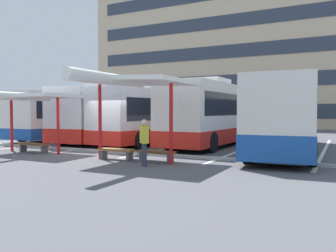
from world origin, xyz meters
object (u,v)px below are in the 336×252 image
waiting_shelter_0 (29,98)px  bench_1 (116,152)px  waiting_passenger_0 (144,139)px  bench_0 (33,145)px  coach_bus_2 (165,116)px  bench_2 (156,154)px  coach_bus_4 (287,117)px  coach_bus_3 (221,115)px  coach_bus_1 (115,115)px  waiting_shelter_1 (129,82)px  coach_bus_0 (77,116)px

waiting_shelter_0 → bench_1: (4.96, 0.00, -2.28)m
waiting_passenger_0 → bench_1: bearing=152.9°
waiting_passenger_0 → bench_0: bearing=170.2°
coach_bus_2 → bench_2: 8.82m
coach_bus_2 → bench_1: 8.30m
coach_bus_4 → bench_0: size_ratio=6.39×
coach_bus_3 → bench_0: size_ratio=6.15×
bench_0 → bench_1: (4.96, -0.21, -0.01)m
coach_bus_3 → waiting_shelter_0: 10.75m
coach_bus_2 → bench_0: coach_bus_2 is taller
coach_bus_1 → coach_bus_2: (3.56, 0.44, -0.04)m
coach_bus_1 → coach_bus_3: (7.14, 0.92, 0.08)m
coach_bus_3 → coach_bus_4: 4.69m
waiting_shelter_1 → bench_2: 2.93m
coach_bus_0 → bench_1: (9.25, -8.03, -1.32)m
coach_bus_1 → bench_2: coach_bus_1 is taller
coach_bus_4 → coach_bus_3: bearing=151.5°
coach_bus_1 → coach_bus_4: 11.33m
bench_1 → bench_2: size_ratio=0.99×
coach_bus_2 → bench_0: size_ratio=6.05×
bench_0 → bench_1: size_ratio=1.25×
coach_bus_4 → waiting_shelter_0: bearing=-149.9°
bench_2 → bench_1: bearing=-177.1°
coach_bus_1 → bench_1: 9.42m
coach_bus_2 → waiting_shelter_1: 8.94m
coach_bus_0 → waiting_passenger_0: 14.35m
waiting_shelter_0 → coach_bus_1: bearing=94.1°
coach_bus_1 → bench_2: bearing=-45.5°
waiting_shelter_0 → waiting_passenger_0: bearing=-8.1°
waiting_passenger_0 → coach_bus_3: bearing=91.6°
coach_bus_3 → bench_2: 8.48m
coach_bus_0 → waiting_shelter_1: size_ratio=2.15×
coach_bus_0 → waiting_shelter_0: 9.16m
coach_bus_3 → waiting_shelter_0: coach_bus_3 is taller
coach_bus_0 → waiting_shelter_1: 13.26m
bench_0 → waiting_shelter_1: (5.86, -0.60, 2.74)m
bench_2 → coach_bus_0: bearing=144.3°
bench_0 → waiting_passenger_0: size_ratio=1.17×
coach_bus_0 → bench_0: 9.02m
coach_bus_4 → waiting_shelter_0: size_ratio=2.84×
coach_bus_0 → bench_0: (4.29, -7.82, -1.32)m
coach_bus_4 → bench_2: (-3.95, -6.11, -1.34)m
coach_bus_1 → waiting_passenger_0: bearing=-48.9°
bench_0 → bench_2: bearing=-1.0°
waiting_shelter_0 → bench_1: 5.46m
bench_1 → coach_bus_3: bearing=79.0°
coach_bus_2 → bench_1: coach_bus_2 is taller
coach_bus_0 → coach_bus_1: size_ratio=1.01×
coach_bus_2 → waiting_shelter_1: size_ratio=2.25×
coach_bus_3 → bench_0: 10.65m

